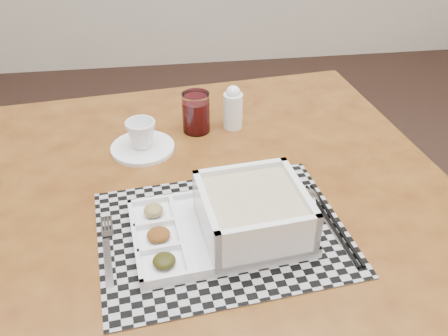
{
  "coord_description": "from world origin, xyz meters",
  "views": [
    {
      "loc": [
        -0.19,
        -0.88,
        1.43
      ],
      "look_at": [
        -0.08,
        -0.1,
        0.88
      ],
      "focal_mm": 40.0,
      "sensor_mm": 36.0,
      "label": 1
    }
  ],
  "objects": [
    {
      "name": "cup",
      "position": [
        -0.25,
        0.13,
        0.84
      ],
      "size": [
        0.08,
        0.08,
        0.07
      ],
      "primitive_type": "imported",
      "rotation": [
        0.0,
        0.0,
        -0.13
      ],
      "color": "white",
      "rests_on": "saucer"
    },
    {
      "name": "dining_table",
      "position": [
        -0.12,
        -0.07,
        0.71
      ],
      "size": [
        1.17,
        1.17,
        0.79
      ],
      "color": "#4E250E",
      "rests_on": "ground"
    },
    {
      "name": "fork",
      "position": [
        -0.31,
        -0.2,
        0.8
      ],
      "size": [
        0.04,
        0.19,
        0.0
      ],
      "color": "silver",
      "rests_on": "placemat"
    },
    {
      "name": "juice_glass",
      "position": [
        -0.11,
        0.2,
        0.84
      ],
      "size": [
        0.07,
        0.07,
        0.1
      ],
      "color": "white",
      "rests_on": "dining_table"
    },
    {
      "name": "creamer_bottle",
      "position": [
        -0.02,
        0.21,
        0.85
      ],
      "size": [
        0.05,
        0.05,
        0.11
      ],
      "color": "white",
      "rests_on": "dining_table"
    },
    {
      "name": "serving_tray",
      "position": [
        -0.06,
        -0.19,
        0.84
      ],
      "size": [
        0.34,
        0.25,
        0.1
      ],
      "color": "white",
      "rests_on": "placemat"
    },
    {
      "name": "spoon",
      "position": [
        0.1,
        -0.12,
        0.8
      ],
      "size": [
        0.04,
        0.18,
        0.01
      ],
      "color": "silver",
      "rests_on": "placemat"
    },
    {
      "name": "saucer",
      "position": [
        -0.25,
        0.13,
        0.8
      ],
      "size": [
        0.15,
        0.15,
        0.01
      ],
      "primitive_type": "cylinder",
      "color": "white",
      "rests_on": "dining_table"
    },
    {
      "name": "chopsticks",
      "position": [
        0.11,
        -0.19,
        0.8
      ],
      "size": [
        0.04,
        0.24,
        0.01
      ],
      "color": "black",
      "rests_on": "placemat"
    },
    {
      "name": "placemat",
      "position": [
        -0.1,
        -0.18,
        0.8
      ],
      "size": [
        0.5,
        0.4,
        0.0
      ],
      "primitive_type": "cube",
      "rotation": [
        0.0,
        0.0,
        0.11
      ],
      "color": "#9C9DA3",
      "rests_on": "dining_table"
    }
  ]
}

